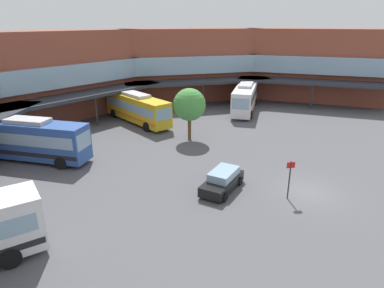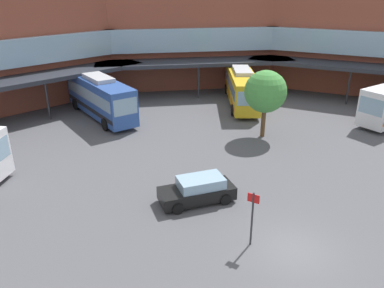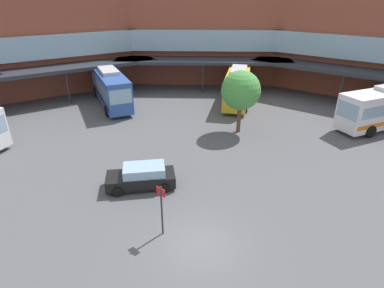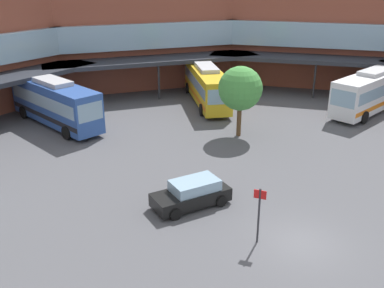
{
  "view_description": "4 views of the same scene",
  "coord_description": "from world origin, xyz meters",
  "px_view_note": "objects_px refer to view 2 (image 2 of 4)",
  "views": [
    {
      "loc": [
        -23.98,
        -0.5,
        12.06
      ],
      "look_at": [
        -1.43,
        8.91,
        3.05
      ],
      "focal_mm": 31.28,
      "sensor_mm": 36.0,
      "label": 1
    },
    {
      "loc": [
        -11.3,
        -11.49,
        12.14
      ],
      "look_at": [
        -0.09,
        10.99,
        1.44
      ],
      "focal_mm": 36.27,
      "sensor_mm": 36.0,
      "label": 2
    },
    {
      "loc": [
        -3.64,
        -11.81,
        11.67
      ],
      "look_at": [
        2.08,
        9.19,
        1.13
      ],
      "focal_mm": 29.89,
      "sensor_mm": 36.0,
      "label": 3
    },
    {
      "loc": [
        -15.11,
        -11.59,
        12.64
      ],
      "look_at": [
        0.73,
        10.02,
        1.79
      ],
      "focal_mm": 41.4,
      "sensor_mm": 36.0,
      "label": 4
    }
  ],
  "objects_px": {
    "bus_1": "(241,86)",
    "stop_sign_post": "(252,214)",
    "bus_3": "(100,96)",
    "plaza_tree": "(265,92)",
    "parked_car": "(198,190)"
  },
  "relations": [
    {
      "from": "bus_3",
      "to": "bus_1",
      "type": "bearing_deg",
      "value": 71.72
    },
    {
      "from": "parked_car",
      "to": "bus_1",
      "type": "bearing_deg",
      "value": -123.4
    },
    {
      "from": "bus_3",
      "to": "parked_car",
      "type": "distance_m",
      "value": 17.87
    },
    {
      "from": "stop_sign_post",
      "to": "plaza_tree",
      "type": "bearing_deg",
      "value": 51.75
    },
    {
      "from": "bus_1",
      "to": "stop_sign_post",
      "type": "distance_m",
      "value": 23.78
    },
    {
      "from": "bus_3",
      "to": "plaza_tree",
      "type": "bearing_deg",
      "value": 35.58
    },
    {
      "from": "plaza_tree",
      "to": "stop_sign_post",
      "type": "relative_size",
      "value": 1.9
    },
    {
      "from": "parked_car",
      "to": "plaza_tree",
      "type": "xyz_separation_m",
      "value": [
        9.59,
        6.78,
        3.1
      ]
    },
    {
      "from": "bus_1",
      "to": "stop_sign_post",
      "type": "relative_size",
      "value": 3.87
    },
    {
      "from": "bus_3",
      "to": "plaza_tree",
      "type": "height_order",
      "value": "plaza_tree"
    },
    {
      "from": "plaza_tree",
      "to": "parked_car",
      "type": "bearing_deg",
      "value": -144.73
    },
    {
      "from": "bus_1",
      "to": "stop_sign_post",
      "type": "bearing_deg",
      "value": -5.41
    },
    {
      "from": "bus_1",
      "to": "parked_car",
      "type": "xyz_separation_m",
      "value": [
        -13.05,
        -15.4,
        -1.14
      ]
    },
    {
      "from": "bus_1",
      "to": "plaza_tree",
      "type": "bearing_deg",
      "value": 4.65
    },
    {
      "from": "bus_1",
      "to": "plaza_tree",
      "type": "height_order",
      "value": "plaza_tree"
    }
  ]
}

